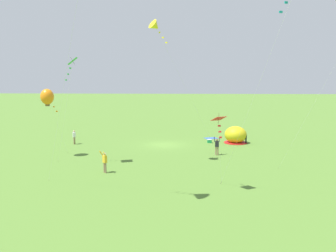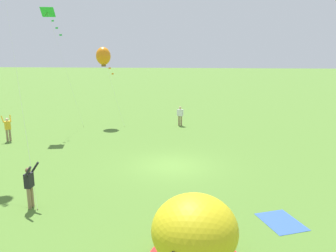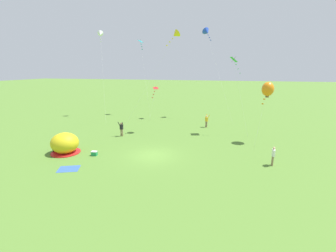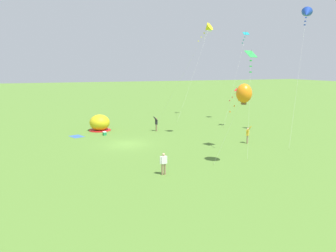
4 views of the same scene
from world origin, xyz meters
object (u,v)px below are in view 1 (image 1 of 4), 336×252
kite_yellow (155,26)px  kite_green (72,64)px  popup_tent (236,135)px  kite_orange (47,97)px  person_watching_sky (74,136)px  person_with_toddler (217,146)px  person_flying_kite (105,161)px  kite_red (219,122)px  cooler_box (209,141)px

kite_yellow → kite_green: bearing=6.5°
popup_tent → kite_orange: size_ratio=0.41×
person_watching_sky → person_with_toddler: person_with_toddler is taller
person_flying_kite → kite_green: kite_green is taller
popup_tent → kite_green: size_ratio=0.29×
kite_red → cooler_box: bearing=-92.1°
kite_orange → kite_green: kite_green is taller
person_with_toddler → person_watching_sky: bearing=-16.2°
person_with_toddler → kite_orange: 17.75m
kite_yellow → person_with_toddler: bearing=-145.4°
popup_tent → kite_orange: bearing=23.9°
cooler_box → kite_red: bearing=87.9°
popup_tent → person_watching_sky: bearing=5.6°
kite_red → kite_orange: 18.47m
kite_orange → person_with_toddler: bearing=-173.4°
person_with_toddler → kite_green: (13.24, 4.92, 8.09)m
person_watching_sky → kite_yellow: bearing=140.3°
person_flying_kite → person_with_toddler: size_ratio=1.00×
popup_tent → cooler_box: (3.21, 0.09, -0.78)m
person_watching_sky → kite_orange: (0.12, 6.85, 5.13)m
person_with_toddler → kite_green: bearing=20.4°
kite_yellow → kite_red: kite_yellow is taller
popup_tent → person_flying_kite: popup_tent is taller
person_with_toddler → kite_yellow: (5.95, 4.10, 11.37)m
cooler_box → person_flying_kite: bearing=55.2°
kite_red → person_watching_sky: bearing=-45.5°
person_watching_sky → kite_orange: 8.56m
person_flying_kite → person_with_toddler: bearing=-144.3°
popup_tent → person_watching_sky: size_ratio=1.63×
kite_yellow → kite_orange: kite_yellow is taller
kite_green → person_with_toddler: bearing=-159.6°
person_with_toddler → kite_red: bearing=85.2°
cooler_box → person_flying_kite: person_flying_kite is taller
kite_yellow → kite_red: bearing=125.1°
popup_tent → person_with_toddler: size_ratio=1.49×
person_with_toddler → kite_red: 11.89m
person_with_toddler → kite_yellow: size_ratio=0.15×
popup_tent → kite_yellow: (8.85, 10.90, 11.37)m
kite_yellow → kite_green: size_ratio=1.34×
kite_orange → person_watching_sky: bearing=-91.0°
person_flying_kite → kite_orange: bearing=-37.0°
kite_yellow → cooler_box: bearing=-117.6°
person_with_toddler → kite_yellow: bearing=34.6°
kite_red → kite_orange: kite_orange is taller
kite_orange → person_flying_kite: bearing=143.0°
cooler_box → kite_orange: 19.62m
kite_yellow → popup_tent: bearing=-129.1°
kite_red → kite_orange: size_ratio=0.80×
kite_red → kite_orange: bearing=-30.1°
cooler_box → person_watching_sky: (16.47, 1.83, 0.74)m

